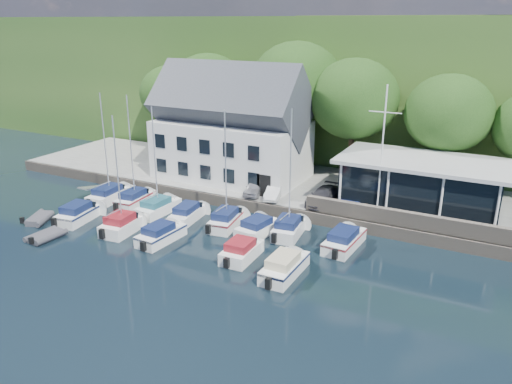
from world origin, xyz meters
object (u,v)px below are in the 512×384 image
Objects in this scene: car_white at (274,192)px; dinghy_0 at (40,217)px; flagpole at (382,152)px; boat_r2_3 at (242,249)px; club_pavilion at (421,184)px; boat_r1_1 at (132,157)px; boat_r1_2 at (155,166)px; boat_r1_6 at (290,178)px; boat_r2_4 at (285,264)px; boat_r2_1 at (118,174)px; boat_r1_4 at (226,172)px; car_silver at (255,188)px; boat_r1_7 at (344,238)px; dinghy_1 at (46,235)px; boat_r2_2 at (161,232)px; car_blue at (356,200)px; boat_r1_0 at (106,153)px; harbor_building at (232,133)px; boat_r2_0 at (79,212)px; boat_r1_5 at (258,226)px; boat_r1_3 at (188,212)px; car_dgrey at (324,196)px.

car_white is 1.21× the size of dinghy_0.
flagpole reaches higher than boat_r2_3.
boat_r1_1 is at bearing -160.29° from club_pavilion.
club_pavilion is at bearing 25.96° from boat_r1_2.
boat_r1_6 reaches higher than boat_r2_4.
dinghy_0 is at bearing -177.24° from boat_r2_4.
flagpole is 13.16m from boat_r2_3.
boat_r2_1 is (-8.27, -10.04, 3.17)m from car_white.
boat_r2_1 reaches higher than boat_r1_4.
car_silver is at bearing 43.45° from boat_r1_2.
boat_r1_6 is 5.88m from boat_r1_7.
dinghy_1 is (-10.55, -13.82, -1.27)m from car_silver.
boat_r1_2 is 6.83m from boat_r2_2.
flagpole reaches higher than car_blue.
harbor_building is at bearing 45.58° from boat_r1_0.
boat_r1_2 is 9.97m from dinghy_1.
harbor_building reaches higher than boat_r2_2.
car_silver is 0.61× the size of boat_r2_2.
club_pavilion is at bearing 68.96° from boat_r1_7.
car_silver is at bearing 56.13° from dinghy_1.
boat_r2_4 is at bearing -22.91° from boat_r1_1.
boat_r1_7 is 21.55m from boat_r2_0.
boat_r1_4 is 1.40× the size of boat_r1_7.
harbor_building is at bearing 77.22° from boat_r2_1.
boat_r1_4 is at bearing 61.81° from boat_r2_2.
boat_r1_2 reaches higher than boat_r1_5.
boat_r2_1 is 3.29× the size of dinghy_1.
flagpole is (2.03, -0.97, 4.49)m from car_blue.
club_pavilion reaches higher than car_white.
boat_r1_1 is 3.06× the size of dinghy_1.
harbor_building is 1.62× the size of boat_r1_0.
boat_r1_1 is at bearing 32.23° from dinghy_0.
boat_r1_6 is 6.54m from boat_r2_3.
boat_r1_7 is 2.26× the size of dinghy_0.
harbor_building is 2.40× the size of boat_r1_3.
car_silver is 0.59× the size of boat_r2_0.
boat_r2_3 is (-1.31, -5.09, -3.90)m from boat_r1_6.
car_silver is 13.55m from boat_r1_0.
car_white is 10.34m from boat_r1_2.
dinghy_0 is (-10.63, -5.89, -0.37)m from boat_r1_3.
dinghy_0 is at bearing -157.73° from boat_r2_0.
car_dgrey reaches higher than boat_r2_3.
car_blue is at bearing 25.63° from boat_r1_2.
boat_r1_2 is at bearing 133.70° from boat_r2_2.
car_silver is at bearing 156.84° from boat_r1_7.
car_dgrey is (10.68, -3.17, -3.69)m from harbor_building.
boat_r1_0 is 5.85m from boat_r1_2.
car_blue is 5.02m from flagpole.
dinghy_1 is (1.65, -8.63, -4.11)m from boat_r1_0.
boat_r1_2 is at bearing 160.62° from boat_r2_4.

